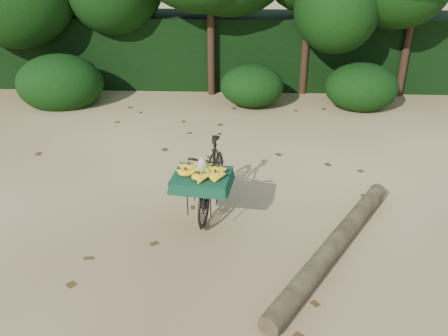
{
  "coord_description": "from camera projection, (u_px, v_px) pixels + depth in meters",
  "views": [
    {
      "loc": [
        1.34,
        -6.34,
        3.66
      ],
      "look_at": [
        1.08,
        -0.71,
        0.86
      ],
      "focal_mm": 38.0,
      "sensor_mm": 36.0,
      "label": 1
    }
  ],
  "objects": [
    {
      "name": "hedge_backdrop",
      "position": [
        195.0,
        49.0,
        12.59
      ],
      "size": [
        26.0,
        1.8,
        1.8
      ],
      "primitive_type": "cube",
      "color": "black",
      "rests_on": "ground"
    },
    {
      "name": "bush_clumps",
      "position": [
        209.0,
        87.0,
        10.98
      ],
      "size": [
        8.8,
        1.7,
        0.9
      ],
      "primitive_type": null,
      "color": "black",
      "rests_on": "ground"
    },
    {
      "name": "vendor_bicycle",
      "position": [
        211.0,
        177.0,
        6.79
      ],
      "size": [
        0.84,
        1.82,
        1.03
      ],
      "rotation": [
        0.0,
        0.0,
        -0.13
      ],
      "color": "black",
      "rests_on": "ground"
    },
    {
      "name": "ground",
      "position": [
        157.0,
        196.0,
        7.35
      ],
      "size": [
        80.0,
        80.0,
        0.0
      ],
      "primitive_type": "plane",
      "color": "#CFBB6E",
      "rests_on": "ground"
    },
    {
      "name": "leaf_litter",
      "position": [
        163.0,
        176.0,
        7.93
      ],
      "size": [
        7.0,
        7.3,
        0.01
      ],
      "primitive_type": null,
      "color": "#483113",
      "rests_on": "ground"
    },
    {
      "name": "fallen_log",
      "position": [
        334.0,
        245.0,
        5.99
      ],
      "size": [
        2.0,
        3.01,
        0.25
      ],
      "primitive_type": "cylinder",
      "rotation": [
        1.57,
        0.0,
        -0.56
      ],
      "color": "brown",
      "rests_on": "ground"
    },
    {
      "name": "tree_row",
      "position": [
        164.0,
        10.0,
        11.41
      ],
      "size": [
        14.5,
        2.0,
        4.0
      ],
      "primitive_type": null,
      "color": "black",
      "rests_on": "ground"
    }
  ]
}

